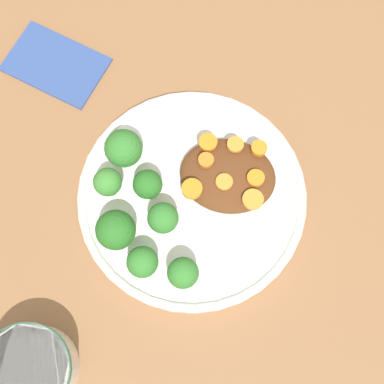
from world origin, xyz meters
The scene contains 20 objects.
ground_plane centered at (0.00, 0.00, 0.00)m, with size 4.00×4.00×0.00m, color #8C603D.
plate centered at (0.00, 0.00, 0.01)m, with size 0.27×0.27×0.03m.
dip_bowl centered at (0.14, 0.22, 0.03)m, with size 0.10×0.10×0.05m.
stew_mound centered at (-0.04, -0.03, 0.03)m, with size 0.11×0.09×0.02m, color #5B3319.
broccoli_floret_0 centered at (0.05, 0.01, 0.05)m, with size 0.03×0.03×0.05m.
broccoli_floret_1 centered at (0.10, 0.01, 0.05)m, with size 0.03×0.03×0.05m.
broccoli_floret_2 centered at (0.03, 0.04, 0.05)m, with size 0.04×0.04×0.05m.
broccoli_floret_3 centered at (0.04, 0.09, 0.05)m, with size 0.04×0.04×0.05m.
broccoli_floret_4 centered at (-0.01, 0.10, 0.05)m, with size 0.04×0.04×0.05m.
broccoli_floret_5 centered at (0.07, 0.06, 0.06)m, with size 0.05×0.05×0.06m.
broccoli_floret_6 centered at (0.09, -0.03, 0.05)m, with size 0.04×0.04×0.06m.
carrot_slice_0 centered at (-0.07, -0.03, 0.05)m, with size 0.02×0.02×0.01m, color orange.
carrot_slice_1 centered at (-0.01, -0.04, 0.05)m, with size 0.02×0.02×0.01m, color orange.
carrot_slice_2 centered at (0.00, 0.00, 0.05)m, with size 0.02×0.02×0.01m, color orange.
carrot_slice_3 centered at (-0.03, -0.01, 0.05)m, with size 0.02×0.02×0.00m, color orange.
carrot_slice_4 centered at (-0.04, -0.06, 0.05)m, with size 0.02×0.02×0.01m, color orange.
carrot_slice_5 centered at (-0.07, -0.06, 0.05)m, with size 0.02×0.02×0.01m, color orange.
carrot_slice_6 centered at (-0.01, -0.06, 0.05)m, with size 0.02×0.02×0.01m, color orange.
carrot_slice_7 centered at (-0.07, 0.00, 0.05)m, with size 0.02×0.02×0.00m, color orange.
napkin centered at (0.21, -0.15, 0.00)m, with size 0.15×0.12×0.01m.
Camera 1 is at (-0.03, 0.17, 0.63)m, focal length 50.00 mm.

